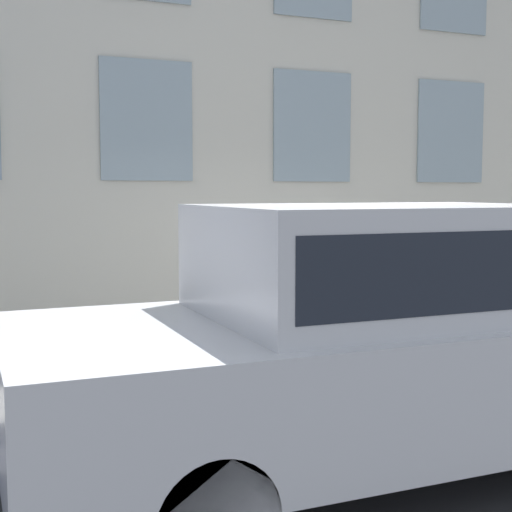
{
  "coord_description": "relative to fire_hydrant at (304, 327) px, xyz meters",
  "views": [
    {
      "loc": [
        -5.55,
        3.28,
        1.89
      ],
      "look_at": [
        0.71,
        0.69,
        1.27
      ],
      "focal_mm": 50.0,
      "sensor_mm": 36.0,
      "label": 1
    }
  ],
  "objects": [
    {
      "name": "ground_plane",
      "position": [
        -0.41,
        -0.31,
        -0.61
      ],
      "size": [
        80.0,
        80.0,
        0.0
      ],
      "primitive_type": "plane",
      "color": "#2D2D30"
    },
    {
      "name": "sidewalk",
      "position": [
        1.15,
        -0.31,
        -0.53
      ],
      "size": [
        3.13,
        60.0,
        0.16
      ],
      "color": "#B2ADA3",
      "rests_on": "ground_plane"
    },
    {
      "name": "fire_hydrant",
      "position": [
        0.0,
        0.0,
        0.0
      ],
      "size": [
        0.36,
        0.47,
        0.88
      ],
      "color": "gray",
      "rests_on": "sidewalk"
    },
    {
      "name": "person",
      "position": [
        0.58,
        0.75,
        0.42
      ],
      "size": [
        0.35,
        0.23,
        1.45
      ],
      "rotation": [
        0.0,
        0.0,
        2.31
      ],
      "color": "navy",
      "rests_on": "sidewalk"
    },
    {
      "name": "parked_car_silver_near",
      "position": [
        -1.94,
        0.35,
        0.36
      ],
      "size": [
        1.96,
        4.96,
        1.8
      ],
      "color": "black",
      "rests_on": "ground_plane"
    }
  ]
}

